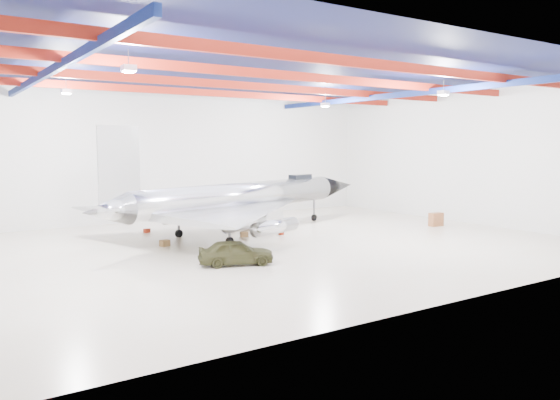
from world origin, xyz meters
TOP-DOWN VIEW (x-y plane):
  - floor at (0.00, 0.00)m, footprint 40.00×40.00m
  - wall_back at (0.00, 15.00)m, footprint 40.00×0.00m
  - wall_right at (20.00, 0.00)m, footprint 0.00×30.00m
  - ceiling at (0.00, 0.00)m, footprint 40.00×40.00m
  - ceiling_structure at (0.00, 0.00)m, footprint 39.50×29.50m
  - jet_aircraft at (1.60, 4.83)m, footprint 26.88×19.82m
  - jeep at (-3.73, -3.90)m, footprint 4.34×2.88m
  - desk at (16.40, -0.22)m, footprint 1.19×0.64m
  - crate_ply at (-4.91, 3.40)m, footprint 0.67×0.59m
  - toolbox_red at (-4.00, 9.28)m, footprint 0.51×0.47m
  - parts_bin at (2.62, 6.31)m, footprint 0.59×0.50m
  - tool_chest at (3.79, 3.09)m, footprint 0.51×0.51m
  - oil_barrel at (1.07, 3.68)m, footprint 0.57×0.49m
  - spares_box at (2.45, 8.12)m, footprint 0.48×0.48m

SIDE VIEW (x-z plane):
  - floor at x=0.00m, z-range 0.00..0.00m
  - toolbox_red at x=-4.00m, z-range 0.00..0.29m
  - oil_barrel at x=1.07m, z-range 0.00..0.35m
  - parts_bin at x=2.62m, z-range 0.00..0.38m
  - spares_box at x=2.45m, z-range 0.00..0.39m
  - crate_ply at x=-4.91m, z-range 0.00..0.39m
  - tool_chest at x=3.79m, z-range 0.00..0.40m
  - desk at x=16.40m, z-range 0.00..1.06m
  - jeep at x=-3.73m, z-range 0.00..1.37m
  - jet_aircraft at x=1.60m, z-range -1.30..6.24m
  - wall_back at x=0.00m, z-range -14.50..25.50m
  - wall_right at x=20.00m, z-range -9.50..20.50m
  - ceiling_structure at x=0.00m, z-range 9.79..10.86m
  - ceiling at x=0.00m, z-range 11.00..11.00m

